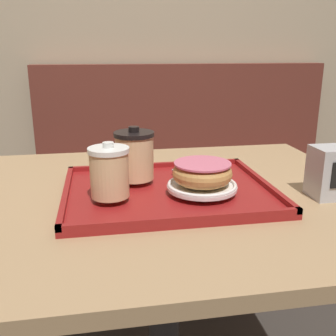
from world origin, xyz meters
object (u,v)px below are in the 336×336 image
Objects in this scene: coffee_cup_front at (109,172)px; spoon at (206,165)px; donut_chocolate_glazed at (202,173)px; coffee_cup_rear at (134,155)px; napkin_dispenser at (334,172)px.

spoon is (0.26, 0.17, -0.05)m from coffee_cup_front.
coffee_cup_front is at bearing -177.12° from donut_chocolate_glazed.
coffee_cup_front is 0.92× the size of coffee_cup_rear.
donut_chocolate_glazed is (0.20, 0.01, -0.02)m from coffee_cup_front.
spoon is at bearing 139.98° from napkin_dispenser.
coffee_cup_front is 0.32m from spoon.
coffee_cup_rear reaches higher than coffee_cup_front.
napkin_dispenser is (0.50, -0.03, -0.02)m from coffee_cup_front.
coffee_cup_front is 0.88× the size of donut_chocolate_glazed.
napkin_dispenser reaches higher than donut_chocolate_glazed.
donut_chocolate_glazed is at bearing -121.71° from spoon.
coffee_cup_rear is 0.17m from donut_chocolate_glazed.
napkin_dispenser reaches higher than spoon.
napkin_dispenser is at bearing -17.46° from coffee_cup_rear.
coffee_cup_front is at bearing 176.91° from napkin_dispenser.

